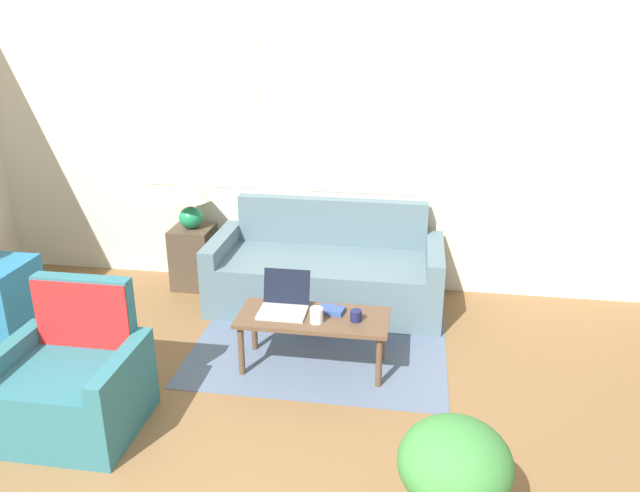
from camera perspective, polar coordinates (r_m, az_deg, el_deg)
name	(u,v)px	position (r m, az deg, el deg)	size (l,w,h in m)	color
wall_back	(287,145)	(5.65, -3.08, 9.20)	(6.64, 0.06, 2.60)	silver
rug	(324,333)	(5.06, 0.36, -7.94)	(1.92, 1.90, 0.01)	slate
couch	(327,274)	(5.46, 0.61, -2.57)	(1.98, 0.86, 0.87)	slate
armchair	(73,385)	(4.21, -21.62, -11.75)	(0.83, 0.71, 0.89)	#2D6B75
side_table	(194,257)	(5.91, -11.46, -1.00)	(0.37, 0.37, 0.58)	#4C3D2D
table_lamp	(189,196)	(5.72, -11.88, 4.51)	(0.35, 0.35, 0.49)	#1E8451
coffee_table	(313,322)	(4.45, -0.62, -6.98)	(1.07, 0.46, 0.41)	brown
laptop	(284,302)	(4.49, -3.30, -5.18)	(0.34, 0.33, 0.27)	#B7B7BC
cup_navy	(356,316)	(4.35, 3.31, -6.38)	(0.08, 0.08, 0.08)	#191E4C
cup_yellow	(317,315)	(4.32, -0.32, -6.35)	(0.09, 0.09, 0.11)	white
book_red	(331,310)	(4.47, 1.03, -5.88)	(0.20, 0.15, 0.04)	#334C8E
potted_plant	(454,474)	(3.18, 12.13, -19.74)	(0.54, 0.54, 0.66)	#996B42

